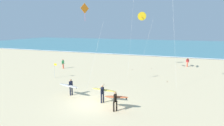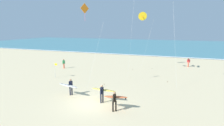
{
  "view_description": "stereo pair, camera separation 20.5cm",
  "coord_description": "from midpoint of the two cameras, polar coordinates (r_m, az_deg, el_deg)",
  "views": [
    {
      "loc": [
        6.77,
        -13.62,
        6.76
      ],
      "look_at": [
        0.32,
        4.79,
        2.88
      ],
      "focal_mm": 28.54,
      "sensor_mm": 36.0,
      "label": 1
    },
    {
      "loc": [
        6.96,
        -13.55,
        6.76
      ],
      "look_at": [
        0.32,
        4.79,
        2.88
      ],
      "focal_mm": 28.54,
      "sensor_mm": 36.0,
      "label": 2
    }
  ],
  "objects": [
    {
      "name": "bystander_red_top",
      "position": [
        33.9,
        22.86,
        0.25
      ],
      "size": [
        0.48,
        0.26,
        1.59
      ],
      "color": "#D8593F",
      "rests_on": "ground"
    },
    {
      "name": "kite_delta_golden_far",
      "position": [
        29.77,
        9.36,
        14.53
      ],
      "size": [
        2.51,
        0.89,
        9.24
      ],
      "color": "yellow",
      "rests_on": "ground"
    },
    {
      "name": "shoreline_foam",
      "position": [
        44.37,
        10.19,
        2.42
      ],
      "size": [
        160.0,
        0.9,
        0.01
      ],
      "primitive_type": "cube",
      "color": "white",
      "rests_on": "ocean_water"
    },
    {
      "name": "surfer_lead",
      "position": [
        16.51,
        -3.21,
        -9.02
      ],
      "size": [
        2.48,
        0.95,
        1.71
      ],
      "color": "black",
      "rests_on": "ground"
    },
    {
      "name": "ocean_water",
      "position": [
        73.65,
        13.95,
        5.69
      ],
      "size": [
        160.0,
        60.0,
        0.08
      ],
      "primitive_type": "cube",
      "color": "teal",
      "rests_on": "ground"
    },
    {
      "name": "surfer_third",
      "position": [
        14.9,
        0.78,
        -11.33
      ],
      "size": [
        2.06,
        0.98,
        1.71
      ],
      "color": "black",
      "rests_on": "ground"
    },
    {
      "name": "surfer_trailing",
      "position": [
        18.45,
        -13.67,
        -7.13
      ],
      "size": [
        2.32,
        1.02,
        1.71
      ],
      "color": "black",
      "rests_on": "ground"
    },
    {
      "name": "bystander_green_top",
      "position": [
        31.06,
        -15.6,
        -0.21
      ],
      "size": [
        0.27,
        0.48,
        1.59
      ],
      "color": "#D8593F",
      "rests_on": "ground"
    },
    {
      "name": "ground_plane",
      "position": [
        16.66,
        -7.02,
        -12.79
      ],
      "size": [
        160.0,
        160.0,
        0.0
      ],
      "primitive_type": "plane",
      "color": "beige"
    },
    {
      "name": "lifeguard_flag",
      "position": [
        25.38,
        -18.12,
        -1.82
      ],
      "size": [
        0.45,
        0.05,
        2.1
      ],
      "color": "silver",
      "rests_on": "ground"
    },
    {
      "name": "kite_diamond_amber_high",
      "position": [
        19.12,
        -8.76,
        15.66
      ],
      "size": [
        1.38,
        2.78,
        9.21
      ],
      "color": "orange",
      "rests_on": "ground"
    }
  ]
}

